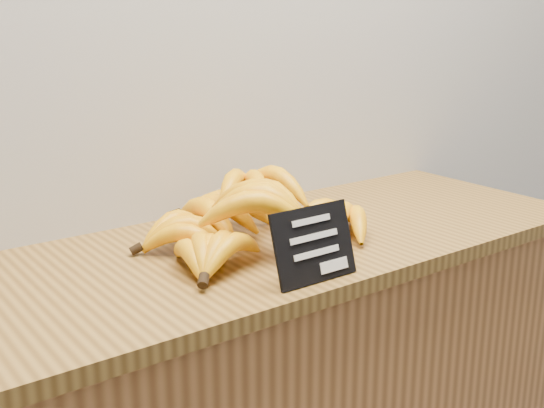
{
  "coord_description": "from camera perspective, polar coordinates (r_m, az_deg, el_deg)",
  "views": [
    {
      "loc": [
        -0.77,
        1.7,
        1.37
      ],
      "look_at": [
        -0.04,
        2.7,
        1.02
      ],
      "focal_mm": 45.0,
      "sensor_mm": 36.0,
      "label": 1
    }
  ],
  "objects": [
    {
      "name": "counter_top",
      "position": [
        1.36,
        -1.25,
        -3.8
      ],
      "size": [
        1.48,
        0.54,
        0.03
      ],
      "primitive_type": "cube",
      "color": "olive",
      "rests_on": "counter"
    },
    {
      "name": "chalkboard_sign",
      "position": [
        1.15,
        3.54,
        -3.39
      ],
      "size": [
        0.16,
        0.04,
        0.13
      ],
      "primitive_type": "cube",
      "rotation": [
        -0.29,
        0.0,
        0.0
      ],
      "color": "black",
      "rests_on": "counter_top"
    },
    {
      "name": "banana_pile",
      "position": [
        1.33,
        -1.97,
        -1.0
      ],
      "size": [
        0.53,
        0.38,
        0.13
      ],
      "color": "#F5AD09",
      "rests_on": "counter_top"
    }
  ]
}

